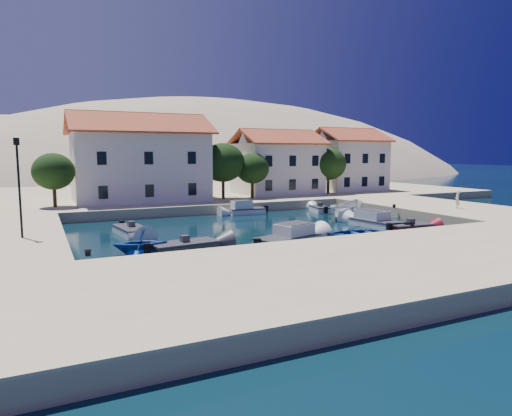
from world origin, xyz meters
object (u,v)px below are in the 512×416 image
at_px(cabin_cruiser_south, 287,238).
at_px(boat_east, 346,219).
at_px(building_left, 140,156).
at_px(building_mid, 277,161).
at_px(lamppost, 19,178).
at_px(rowboat_south, 364,239).
at_px(pedestrian, 457,199).
at_px(cabin_cruiser_east, 378,222).
at_px(building_right, 347,159).

distance_m(cabin_cruiser_south, boat_east, 13.87).
distance_m(building_left, cabin_cruiser_south, 25.92).
relative_size(building_mid, lamppost, 1.69).
bearing_deg(cabin_cruiser_south, building_mid, 45.26).
height_order(cabin_cruiser_south, rowboat_south, cabin_cruiser_south).
distance_m(cabin_cruiser_south, pedestrian, 21.52).
relative_size(lamppost, cabin_cruiser_east, 1.17).
relative_size(rowboat_south, pedestrian, 3.09).
xyz_separation_m(building_right, pedestrian, (-4.00, -22.83, -3.63)).
bearing_deg(rowboat_south, building_right, -28.72).
height_order(cabin_cruiser_east, pedestrian, pedestrian).
bearing_deg(cabin_cruiser_south, cabin_cruiser_east, -1.45).
distance_m(cabin_cruiser_south, rowboat_south, 6.06).
distance_m(building_right, cabin_cruiser_south, 37.09).
height_order(cabin_cruiser_east, boat_east, cabin_cruiser_east).
xyz_separation_m(rowboat_south, cabin_cruiser_east, (4.65, 3.88, 0.48)).
height_order(building_mid, rowboat_south, building_mid).
distance_m(cabin_cruiser_east, boat_east, 5.18).
bearing_deg(building_mid, cabin_cruiser_south, -116.86).
relative_size(building_right, lamppost, 1.52).
xyz_separation_m(building_left, cabin_cruiser_south, (4.91, -24.86, -5.46)).
xyz_separation_m(building_left, building_right, (30.00, 2.00, -0.46)).
relative_size(building_left, pedestrian, 8.70).
xyz_separation_m(building_right, boat_east, (-13.97, -18.58, -5.47)).
bearing_deg(rowboat_south, cabin_cruiser_south, 88.93).
bearing_deg(pedestrian, boat_east, -44.58).
bearing_deg(building_left, cabin_cruiser_south, -78.83).
xyz_separation_m(building_left, rowboat_south, (10.91, -25.60, -5.94)).
bearing_deg(cabin_cruiser_east, boat_east, -12.16).
height_order(building_right, pedestrian, building_right).
relative_size(boat_east, pedestrian, 2.92).
distance_m(rowboat_south, boat_east, 10.37).
height_order(building_mid, pedestrian, building_mid).
distance_m(building_right, rowboat_south, 34.00).
bearing_deg(pedestrian, building_left, -60.22).
relative_size(lamppost, cabin_cruiser_south, 1.17).
bearing_deg(building_right, cabin_cruiser_east, -121.35).
bearing_deg(cabin_cruiser_east, lamppost, 79.52).
height_order(lamppost, cabin_cruiser_south, lamppost).
bearing_deg(building_mid, pedestrian, -69.86).
distance_m(building_mid, building_right, 12.04).
relative_size(cabin_cruiser_south, pedestrian, 3.14).
xyz_separation_m(building_mid, rowboat_south, (-7.09, -26.60, -5.22)).
bearing_deg(rowboat_south, lamppost, 81.93).
relative_size(building_left, boat_east, 2.97).
bearing_deg(building_right, building_left, -176.19).
bearing_deg(rowboat_south, building_mid, -8.98).
xyz_separation_m(cabin_cruiser_south, boat_east, (11.12, 8.28, -0.48)).
height_order(lamppost, pedestrian, lamppost).
height_order(building_right, boat_east, building_right).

